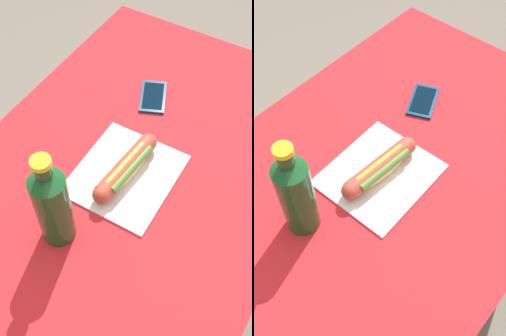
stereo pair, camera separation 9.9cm
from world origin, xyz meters
The scene contains 6 objects.
ground_plane centered at (0.00, 0.00, 0.00)m, with size 6.00×6.00×0.00m, color #6B6056.
dining_table centered at (0.00, 0.00, 0.60)m, with size 1.20×0.78×0.73m.
paper_wrapper centered at (0.02, 0.00, 0.73)m, with size 0.26×0.23×0.01m, color silver.
hot_dog centered at (0.02, 0.00, 0.76)m, with size 0.24×0.07×0.05m.
cell_phone centered at (-0.25, -0.07, 0.74)m, with size 0.14×0.12×0.01m.
soda_bottle centered at (0.24, -0.05, 0.85)m, with size 0.08×0.08×0.27m.
Camera 1 is at (0.53, 0.30, 1.56)m, focal length 44.06 mm.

